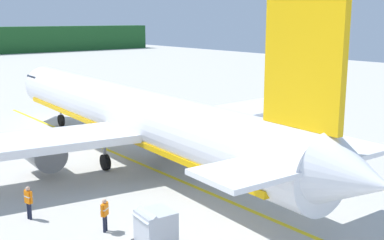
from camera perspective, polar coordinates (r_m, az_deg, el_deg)
airliner_foreground at (r=35.21m, az=-7.14°, el=0.58°), size 34.64×41.72×11.90m
cargo_container_near at (r=34.82m, az=8.85°, el=-3.70°), size 2.14×2.14×2.04m
cargo_container_far at (r=22.53m, az=-4.32°, el=-12.68°), size 1.84×1.84×1.89m
crew_marshaller at (r=26.73m, az=-18.63°, el=-8.87°), size 0.33×0.62×1.78m
crew_loader_left at (r=24.37m, az=-10.21°, el=-10.63°), size 0.53×0.44×1.68m
apron_guide_line at (r=32.49m, az=-2.88°, el=-6.49°), size 0.30×60.00×0.01m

